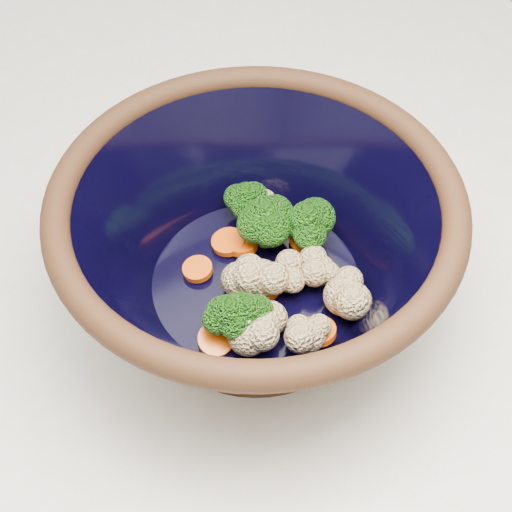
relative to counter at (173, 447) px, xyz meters
name	(u,v)px	position (x,y,z in m)	size (l,w,h in m)	color
counter	(173,447)	(0.00, 0.00, 0.00)	(1.20, 1.20, 0.90)	silver
mixing_bowl	(256,245)	(0.07, -0.11, 0.53)	(0.40, 0.40, 0.14)	black
vegetable_pile	(271,265)	(0.08, -0.12, 0.51)	(0.15, 0.17, 0.06)	#608442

